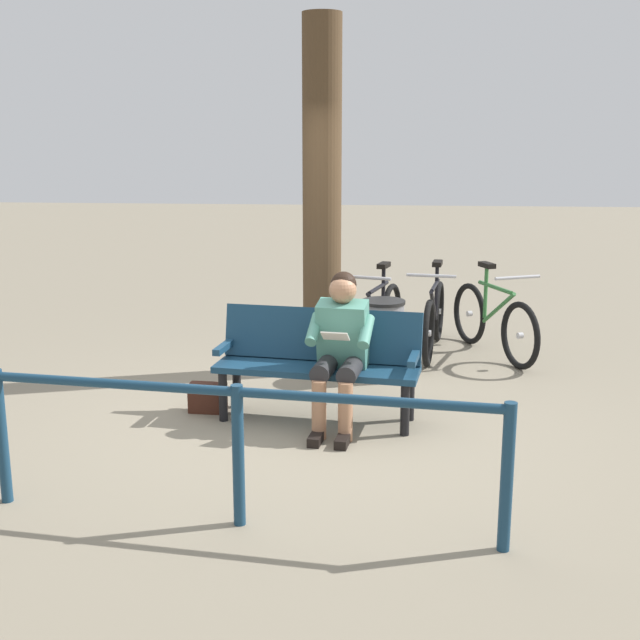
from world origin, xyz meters
The scene contains 10 objects.
ground_plane centered at (0.00, 0.00, 0.00)m, with size 40.00×40.00×0.00m, color gray.
bench centered at (-0.12, -0.25, 0.51)m, with size 1.65×0.69×0.87m.
person_reading centered at (-0.30, -0.06, 0.66)m, with size 0.53×0.80×1.20m.
handbag centered at (0.79, -0.29, 0.12)m, with size 0.30×0.14×0.24m, color #3F1E14.
tree_trunk centered at (-0.03, -1.61, 1.63)m, with size 0.36×0.36×3.27m, color #4C3823.
litter_bin centered at (-0.62, -1.36, 0.37)m, with size 0.40×0.40×0.74m.
bicycle_blue centered at (-1.73, -2.26, 0.36)m, with size 0.74×1.57×0.94m.
bicycle_purple centered at (-1.13, -2.31, 0.36)m, with size 0.48×1.67×0.94m.
bicycle_silver centered at (-0.56, -2.14, 0.36)m, with size 0.60×1.64×0.94m.
railing_fence centered at (0.17, 1.62, 0.59)m, with size 3.06×0.42×0.85m.
Camera 1 is at (-0.67, 5.91, 2.23)m, focal length 45.57 mm.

